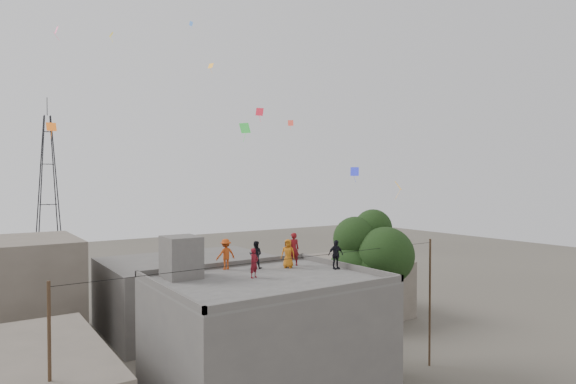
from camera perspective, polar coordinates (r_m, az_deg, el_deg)
name	(u,v)px	position (r m, az deg, el deg)	size (l,w,h in m)	color
main_building	(266,343)	(23.94, -2.58, -17.46)	(10.00, 8.00, 6.10)	#514E4B
parapet	(266,276)	(23.11, -2.59, -9.93)	(10.00, 8.00, 0.30)	#514E4B
stair_head_box	(181,257)	(23.85, -12.55, -7.53)	(1.60, 1.80, 2.00)	#514E4B
neighbor_north	(191,292)	(37.02, -11.48, -11.58)	(12.00, 9.00, 5.00)	#514E4B
neighbor_northwest	(0,295)	(36.11, -30.97, -10.45)	(9.00, 8.00, 7.00)	#5E554A
neighbor_east	(349,286)	(40.01, 7.26, -11.02)	(7.00, 8.00, 4.40)	#5E554A
tree	(371,263)	(28.06, 9.83, -8.24)	(4.90, 4.60, 9.10)	black
utility_line	(290,332)	(22.96, 0.22, -16.25)	(20.12, 0.62, 7.40)	black
transmission_tower	(48,196)	(59.86, -26.55, -0.41)	(2.97, 2.97, 20.01)	black
person_red_adult	(293,249)	(26.58, 0.63, -6.78)	(0.66, 0.43, 1.81)	maroon
person_orange_child	(288,253)	(25.93, 0.00, -7.30)	(0.75, 0.49, 1.54)	#BD6615
person_dark_child	(256,255)	(25.83, -3.86, -7.42)	(0.71, 0.55, 1.46)	black
person_dark_adult	(336,255)	(25.67, 5.67, -7.39)	(0.90, 0.37, 1.54)	black
person_orange_adult	(226,254)	(25.68, -7.40, -7.31)	(1.04, 0.60, 1.61)	#B14114
person_red_child	(254,263)	(23.38, -4.05, -8.40)	(0.52, 0.34, 1.42)	maroon
kites	(218,101)	(27.98, -8.24, 10.66)	(21.34, 17.49, 12.89)	orange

